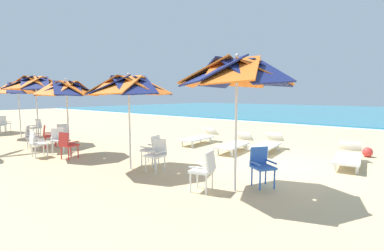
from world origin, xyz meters
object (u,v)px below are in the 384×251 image
object	(u,v)px
beach_umbrella_0	(237,73)
plastic_chair_10	(36,127)
sun_lounger_2	(235,144)
beach_ball	(368,152)
plastic_chair_1	(205,168)
beach_umbrella_1	(129,86)
plastic_chair_5	(37,142)
plastic_chair_8	(62,133)
plastic_chair_6	(58,139)
plastic_chair_11	(4,122)
plastic_chair_4	(67,144)
beach_umbrella_4	(18,89)
beach_umbrella_3	(36,84)
beach_umbrella_2	(66,89)
plastic_chair_0	(262,164)
plastic_chair_12	(1,124)
plastic_chair_7	(31,136)
plastic_chair_9	(48,135)
plastic_chair_2	(157,153)
sun_lounger_0	(348,156)
sun_lounger_1	(268,144)
plastic_chair_3	(152,148)
sun_lounger_3	(200,137)

from	to	relation	value
beach_umbrella_0	plastic_chair_10	distance (m)	11.60
sun_lounger_2	beach_ball	world-z (taller)	sun_lounger_2
plastic_chair_1	beach_umbrella_1	size ratio (longest dim) A/B	0.33
beach_umbrella_1	plastic_chair_5	xyz separation A→B (m)	(-3.45, -1.06, -1.75)
plastic_chair_5	plastic_chair_8	bearing A→B (deg)	136.07
plastic_chair_6	plastic_chair_11	world-z (taller)	same
plastic_chair_4	beach_umbrella_4	distance (m)	6.64
plastic_chair_1	beach_umbrella_3	xyz separation A→B (m)	(-8.49, 0.07, 1.96)
plastic_chair_4	plastic_chair_11	world-z (taller)	same
beach_umbrella_2	beach_umbrella_0	bearing A→B (deg)	5.01
plastic_chair_0	plastic_chair_6	distance (m)	7.22
plastic_chair_8	plastic_chair_12	xyz separation A→B (m)	(-5.93, -0.46, 0.00)
beach_umbrella_0	plastic_chair_12	size ratio (longest dim) A/B	3.29
plastic_chair_6	plastic_chair_11	xyz separation A→B (m)	(-8.22, 0.79, 0.00)
beach_umbrella_3	plastic_chair_11	distance (m)	6.44
plastic_chair_6	beach_ball	bearing A→B (deg)	36.31
plastic_chair_7	plastic_chair_9	xyz separation A→B (m)	(0.16, 0.54, 0.00)
plastic_chair_9	plastic_chair_1	bearing A→B (deg)	-0.71
plastic_chair_0	plastic_chair_4	world-z (taller)	same
beach_umbrella_0	beach_umbrella_3	world-z (taller)	beach_umbrella_0
plastic_chair_2	plastic_chair_8	distance (m)	5.91
sun_lounger_0	sun_lounger_2	world-z (taller)	same
plastic_chair_5	sun_lounger_1	distance (m)	7.76
plastic_chair_3	plastic_chair_8	size ratio (longest dim) A/B	1.00
plastic_chair_7	sun_lounger_0	xyz separation A→B (m)	(9.64, 4.81, -0.22)
beach_umbrella_4	plastic_chair_8	bearing A→B (deg)	4.69
beach_umbrella_1	beach_umbrella_2	bearing A→B (deg)	-175.27
plastic_chair_0	plastic_chair_2	distance (m)	2.75
plastic_chair_2	beach_umbrella_2	world-z (taller)	beach_umbrella_2
sun_lounger_0	sun_lounger_2	distance (m)	3.58
plastic_chair_10	sun_lounger_0	bearing A→B (deg)	15.05
beach_umbrella_4	plastic_chair_5	bearing A→B (deg)	-14.03
sun_lounger_2	plastic_chair_1	bearing A→B (deg)	-66.80
sun_lounger_3	plastic_chair_3	bearing A→B (deg)	-72.04
beach_umbrella_1	plastic_chair_9	world-z (taller)	beach_umbrella_1
beach_umbrella_0	beach_umbrella_4	xyz separation A→B (m)	(-11.94, -0.02, -0.14)
plastic_chair_5	plastic_chair_10	xyz separation A→B (m)	(-4.83, 1.84, 0.00)
beach_umbrella_3	beach_ball	world-z (taller)	beach_umbrella_3
plastic_chair_1	plastic_chair_7	xyz separation A→B (m)	(-7.82, -0.44, 0.00)
plastic_chair_0	plastic_chair_9	bearing A→B (deg)	-173.13
plastic_chair_12	plastic_chair_9	bearing A→B (deg)	-1.62
plastic_chair_12	sun_lounger_0	world-z (taller)	plastic_chair_12
sun_lounger_0	plastic_chair_2	bearing A→B (deg)	-133.69
plastic_chair_12	beach_ball	size ratio (longest dim) A/B	2.71
plastic_chair_6	plastic_chair_11	size ratio (longest dim) A/B	1.00
plastic_chair_8	sun_lounger_2	world-z (taller)	plastic_chair_8
plastic_chair_4	plastic_chair_6	distance (m)	1.27
plastic_chair_9	sun_lounger_2	world-z (taller)	plastic_chair_9
plastic_chair_4	plastic_chair_10	bearing A→B (deg)	167.19
plastic_chair_6	sun_lounger_2	size ratio (longest dim) A/B	0.39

